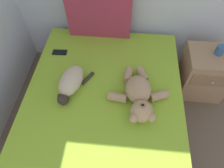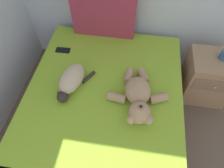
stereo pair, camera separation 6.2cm
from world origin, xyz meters
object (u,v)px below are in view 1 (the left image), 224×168
teddy_bear (139,96)px  nightstand (204,74)px  bed (104,115)px  cat (71,82)px  cell_phone (60,52)px  patterned_cushion (99,14)px  mug (220,50)px

teddy_bear → nightstand: (0.74, 0.56, -0.32)m
bed → nightstand: size_ratio=3.31×
teddy_bear → nightstand: 0.99m
cat → cell_phone: (-0.22, 0.42, -0.07)m
patterned_cushion → teddy_bear: size_ratio=1.10×
cat → bed: bearing=-21.9°
bed → teddy_bear: size_ratio=3.17×
cat → nightstand: cat is taller
teddy_bear → mug: teddy_bear is taller
mug → bed: bearing=-150.3°
nightstand → bed: bearing=-150.5°
cell_phone → patterned_cushion: bearing=41.6°
nightstand → mug: mug is taller
bed → teddy_bear: 0.46m
teddy_bear → nightstand: size_ratio=1.04×
patterned_cushion → cat: size_ratio=1.57×
teddy_bear → mug: size_ratio=5.02×
teddy_bear → cell_phone: teddy_bear is taller
bed → nightstand: 1.20m
bed → cell_phone: bearing=133.8°
patterned_cushion → nightstand: patterned_cushion is taller
cell_phone → nightstand: 1.58m
cell_phone → nightstand: (1.56, 0.05, -0.24)m
nightstand → cell_phone: bearing=-178.0°
bed → nightstand: bearing=29.5°
bed → teddy_bear: bearing=5.3°
teddy_bear → cell_phone: size_ratio=3.99×
patterned_cushion → cell_phone: size_ratio=4.38×
cat → mug: 1.47m
bed → patterned_cushion: patterned_cushion is taller
cell_phone → mug: mug is taller
teddy_bear → cell_phone: (-0.82, 0.51, -0.08)m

